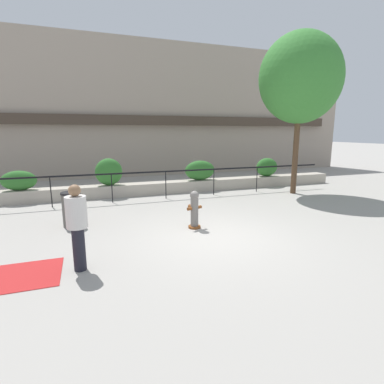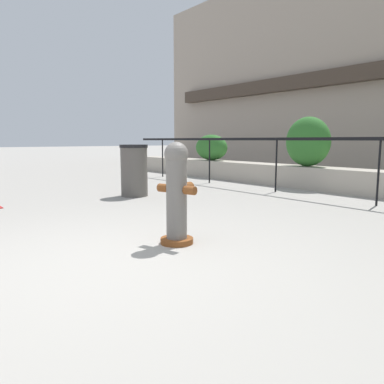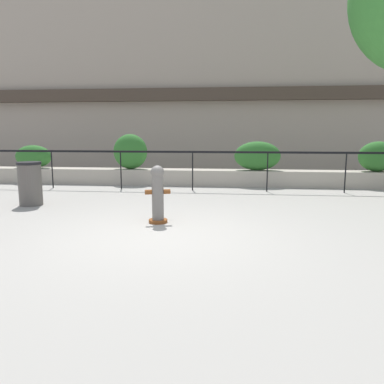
# 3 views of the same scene
# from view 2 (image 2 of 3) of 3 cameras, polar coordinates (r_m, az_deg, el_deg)

# --- Properties ---
(ground_plane) EXTENTS (120.00, 120.00, 0.00)m
(ground_plane) POSITION_cam_2_polar(r_m,az_deg,el_deg) (3.43, -12.53, -10.96)
(ground_plane) COLOR #9E9991
(fence_railing_segment) EXTENTS (15.00, 0.05, 1.15)m
(fence_railing_segment) POSITION_cam_2_polar(r_m,az_deg,el_deg) (6.95, 26.78, 6.42)
(fence_railing_segment) COLOR black
(fence_railing_segment) RESTS_ON ground
(hedge_bush_0) EXTENTS (1.25, 0.59, 0.76)m
(hedge_bush_0) POSITION_cam_2_polar(r_m,az_deg,el_deg) (11.20, 2.95, 6.79)
(hedge_bush_0) COLOR #2D6B28
(hedge_bush_0) RESTS_ON planter_wall_low
(hedge_bush_1) EXTENTS (1.11, 0.67, 1.12)m
(hedge_bush_1) POSITION_cam_2_polar(r_m,az_deg,el_deg) (8.97, 17.24, 7.34)
(hedge_bush_1) COLOR #2D6B28
(hedge_bush_1) RESTS_ON planter_wall_low
(fire_hydrant) EXTENTS (0.48, 0.47, 1.08)m
(fire_hydrant) POSITION_cam_2_polar(r_m,az_deg,el_deg) (3.94, -2.33, -0.05)
(fire_hydrant) COLOR brown
(fire_hydrant) RESTS_ON ground
(trash_bin) EXTENTS (0.55, 0.55, 1.01)m
(trash_bin) POSITION_cam_2_polar(r_m,az_deg,el_deg) (7.43, -8.82, 3.28)
(trash_bin) COLOR #56514C
(trash_bin) RESTS_ON ground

